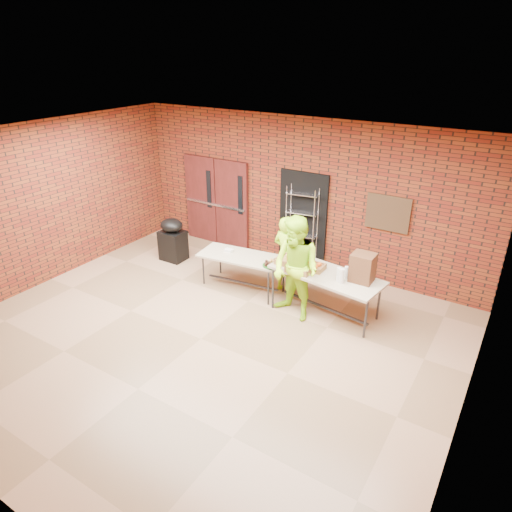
% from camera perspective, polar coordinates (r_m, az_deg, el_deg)
% --- Properties ---
extents(room, '(8.08, 7.08, 3.28)m').
position_cam_1_polar(room, '(7.03, -7.56, 0.46)').
color(room, olive).
rests_on(room, ground).
extents(double_doors, '(1.78, 0.12, 2.10)m').
position_cam_1_polar(double_doors, '(11.01, -4.97, 6.75)').
color(double_doors, '#4F1816').
rests_on(double_doors, room).
extents(dark_doorway, '(1.10, 0.06, 2.10)m').
position_cam_1_polar(dark_doorway, '(9.88, 5.87, 4.52)').
color(dark_doorway, black).
rests_on(dark_doorway, room).
extents(bronze_plaque, '(0.85, 0.04, 0.70)m').
position_cam_1_polar(bronze_plaque, '(9.10, 16.16, 5.17)').
color(bronze_plaque, '#3B2617').
rests_on(bronze_plaque, room).
extents(wire_rack, '(0.69, 0.32, 1.82)m').
position_cam_1_polar(wire_rack, '(9.80, 5.69, 3.47)').
color(wire_rack, '#B4B3BA').
rests_on(wire_rack, room).
extents(table_left, '(1.81, 0.94, 0.71)m').
position_cam_1_polar(table_left, '(8.97, -1.70, -0.32)').
color(table_left, tan).
rests_on(table_left, room).
extents(table_right, '(2.09, 1.09, 0.82)m').
position_cam_1_polar(table_right, '(8.15, 8.76, -2.61)').
color(table_right, tan).
rests_on(table_right, room).
extents(basket_bananas, '(0.46, 0.36, 0.14)m').
position_cam_1_polar(basket_bananas, '(8.38, 4.21, -0.56)').
color(basket_bananas, '#AD7145').
rests_on(basket_bananas, table_right).
extents(basket_oranges, '(0.40, 0.31, 0.12)m').
position_cam_1_polar(basket_oranges, '(8.21, 7.14, -1.32)').
color(basket_oranges, '#AD7145').
rests_on(basket_oranges, table_right).
extents(basket_apples, '(0.44, 0.34, 0.14)m').
position_cam_1_polar(basket_apples, '(8.12, 5.49, -1.52)').
color(basket_apples, '#AD7145').
rests_on(basket_apples, table_right).
extents(muffin_tray, '(0.37, 0.37, 0.09)m').
position_cam_1_polar(muffin_tray, '(8.54, 2.05, -0.96)').
color(muffin_tray, '#164A13').
rests_on(muffin_tray, table_left).
extents(napkin_box, '(0.16, 0.11, 0.05)m').
position_cam_1_polar(napkin_box, '(9.13, -3.41, 0.72)').
color(napkin_box, silver).
rests_on(napkin_box, table_left).
extents(coffee_dispenser, '(0.38, 0.34, 0.50)m').
position_cam_1_polar(coffee_dispenser, '(7.88, 13.18, -1.42)').
color(coffee_dispenser, '#50311B').
rests_on(coffee_dispenser, table_right).
extents(cup_stack_front, '(0.08, 0.08, 0.25)m').
position_cam_1_polar(cup_stack_front, '(7.85, 10.31, -2.29)').
color(cup_stack_front, silver).
rests_on(cup_stack_front, table_right).
extents(cup_stack_mid, '(0.09, 0.09, 0.26)m').
position_cam_1_polar(cup_stack_mid, '(7.79, 10.63, -2.48)').
color(cup_stack_mid, silver).
rests_on(cup_stack_mid, table_right).
extents(cup_stack_back, '(0.07, 0.07, 0.22)m').
position_cam_1_polar(cup_stack_back, '(7.97, 11.25, -2.05)').
color(cup_stack_back, silver).
rests_on(cup_stack_back, table_right).
extents(covered_grill, '(0.54, 0.46, 0.98)m').
position_cam_1_polar(covered_grill, '(10.43, -10.37, 2.05)').
color(covered_grill, black).
rests_on(covered_grill, room).
extents(volunteer_woman, '(0.63, 0.48, 1.58)m').
position_cam_1_polar(volunteer_woman, '(8.81, 3.76, 0.11)').
color(volunteer_woman, '#ABF21A').
rests_on(volunteer_woman, room).
extents(volunteer_man, '(1.08, 0.94, 1.89)m').
position_cam_1_polar(volunteer_man, '(7.94, 5.00, -1.63)').
color(volunteer_man, '#ABF21A').
rests_on(volunteer_man, room).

